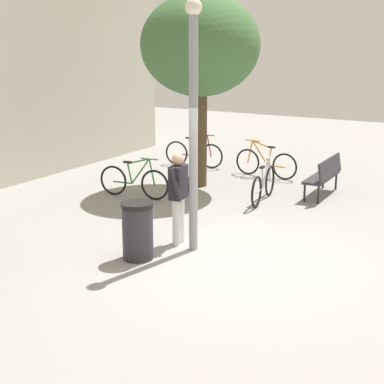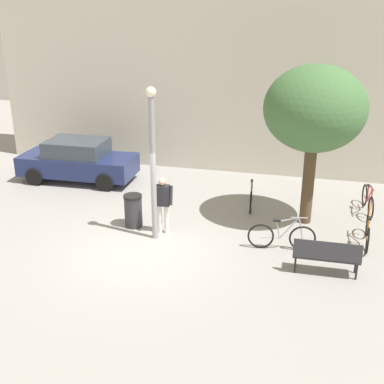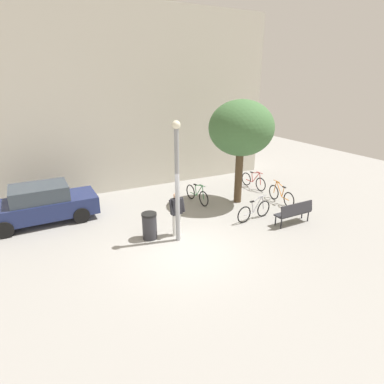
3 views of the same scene
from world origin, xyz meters
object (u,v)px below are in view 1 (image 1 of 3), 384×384
at_px(lamppost, 193,114).
at_px(park_bench, 325,173).
at_px(person_by_lamppost, 179,192).
at_px(plaza_tree, 200,46).
at_px(trash_bin, 138,231).
at_px(bicycle_silver, 264,185).
at_px(bicycle_green, 134,181).
at_px(bicycle_red, 194,154).
at_px(bicycle_orange, 266,163).

relative_size(lamppost, park_bench, 2.64).
relative_size(person_by_lamppost, plaza_tree, 0.36).
relative_size(park_bench, trash_bin, 1.64).
bearing_deg(park_bench, bicycle_silver, 137.10).
height_order(plaza_tree, bicycle_green, plaza_tree).
height_order(bicycle_red, bicycle_green, same).
distance_m(bicycle_red, bicycle_orange, 2.31).
xyz_separation_m(lamppost, bicycle_orange, (5.75, 1.08, -2.01)).
bearing_deg(trash_bin, bicycle_orange, 4.29).
height_order(plaza_tree, bicycle_silver, plaza_tree).
bearing_deg(bicycle_silver, lamppost, -177.16).
bearing_deg(bicycle_silver, park_bench, -42.90).
distance_m(lamppost, trash_bin, 2.16).
height_order(person_by_lamppost, bicycle_green, person_by_lamppost).
relative_size(bicycle_red, bicycle_green, 1.00).
bearing_deg(bicycle_silver, trash_bin, 174.61).
bearing_deg(plaza_tree, bicycle_green, 156.13).
distance_m(lamppost, bicycle_green, 4.23).
distance_m(plaza_tree, trash_bin, 5.93).
bearing_deg(park_bench, person_by_lamppost, 164.41).
relative_size(park_bench, bicycle_red, 0.89).
bearing_deg(park_bench, trash_bin, 165.02).
relative_size(lamppost, plaza_tree, 0.91).
distance_m(lamppost, bicycle_silver, 4.05).
height_order(lamppost, bicycle_red, lamppost).
xyz_separation_m(bicycle_red, trash_bin, (-6.78, -2.80, 0.11)).
height_order(bicycle_green, trash_bin, trash_bin).
xyz_separation_m(person_by_lamppost, trash_bin, (-0.98, 0.21, -0.47)).
bearing_deg(bicycle_green, trash_bin, -143.58).
distance_m(person_by_lamppost, bicycle_silver, 3.44).
height_order(lamppost, person_by_lamppost, lamppost).
relative_size(bicycle_green, bicycle_orange, 1.00).
bearing_deg(bicycle_red, lamppost, -150.27).
bearing_deg(bicycle_red, bicycle_silver, -126.99).
bearing_deg(bicycle_green, bicycle_orange, -28.07).
distance_m(park_bench, plaza_tree, 4.22).
bearing_deg(person_by_lamppost, bicycle_orange, 7.15).
bearing_deg(bicycle_silver, bicycle_red, 53.01).
bearing_deg(trash_bin, plaza_tree, 17.60).
xyz_separation_m(person_by_lamppost, park_bench, (4.53, -1.26, -0.42)).
relative_size(plaza_tree, bicycle_green, 2.59).
bearing_deg(lamppost, bicycle_orange, 10.65).
bearing_deg(lamppost, plaza_tree, 27.85).
xyz_separation_m(person_by_lamppost, bicycle_silver, (3.38, -0.20, -0.58)).
xyz_separation_m(lamppost, bicycle_green, (2.31, 2.92, -2.01)).
bearing_deg(bicycle_orange, person_by_lamppost, -172.85).
bearing_deg(person_by_lamppost, plaza_tree, 24.20).
bearing_deg(plaza_tree, bicycle_silver, -105.62).
bearing_deg(person_by_lamppost, trash_bin, 167.91).
relative_size(bicycle_red, trash_bin, 1.84).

